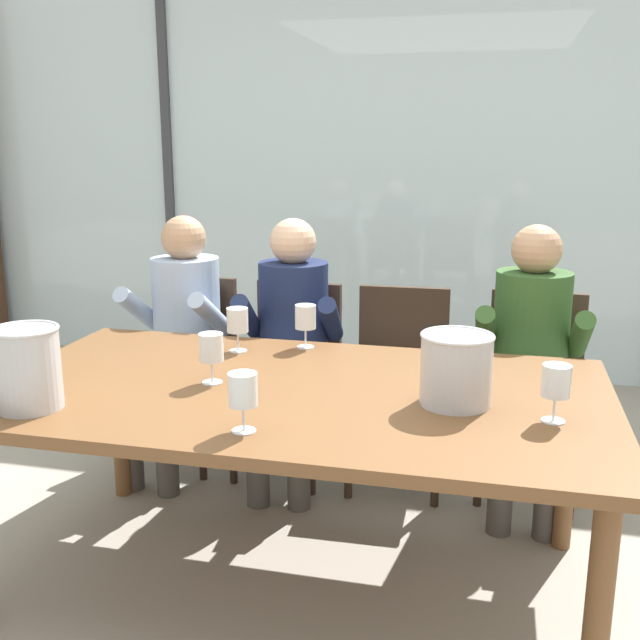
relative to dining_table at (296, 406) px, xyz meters
name	(u,v)px	position (x,y,z in m)	size (l,w,h in m)	color
ground	(351,466)	(0.00, 1.00, -0.67)	(14.00, 14.00, 0.00)	#9E9384
window_glass_panel	(402,179)	(0.00, 2.62, 0.63)	(7.28, 0.03, 2.60)	silver
window_mullion_left	(169,176)	(-1.64, 2.60, 0.63)	(0.06, 0.06, 2.60)	#38383D
hillside_vineyard	(440,210)	(0.00, 5.89, 0.13)	(13.28, 2.40, 1.61)	#568942
dining_table	(296,406)	(0.00, 0.00, 0.00)	(2.08, 1.15, 0.74)	brown
chair_near_curtain	(190,353)	(-0.82, 0.99, -0.15)	(0.46, 0.46, 0.89)	#332319
chair_left_of_center	(292,362)	(-0.29, 0.97, -0.15)	(0.47, 0.47, 0.89)	#332319
chair_center	(400,370)	(0.23, 0.97, -0.15)	(0.45, 0.45, 0.89)	#332319
chair_right_of_center	(533,377)	(0.82, 1.00, -0.15)	(0.47, 0.47, 0.89)	#332319
person_pale_blue_shirt	(179,326)	(-0.80, 0.85, 0.02)	(0.49, 0.63, 1.20)	#9EB2D1
person_navy_polo	(291,333)	(-0.26, 0.85, 0.02)	(0.49, 0.63, 1.20)	#192347
person_olive_shirt	(531,348)	(0.79, 0.85, 0.02)	(0.46, 0.61, 1.20)	#2D5123
ice_bucket_primary	(456,368)	(0.53, -0.03, 0.18)	(0.23, 0.23, 0.23)	#B7B7BC
ice_bucket_secondary	(27,367)	(-0.74, -0.38, 0.20)	(0.21, 0.21, 0.26)	#B7B7BC
wine_glass_by_left_taster	(238,322)	(-0.34, 0.37, 0.18)	(0.08, 0.08, 0.17)	silver
wine_glass_near_bucket	(556,384)	(0.82, -0.12, 0.18)	(0.08, 0.08, 0.17)	silver
wine_glass_center_pour	(211,350)	(-0.29, -0.02, 0.18)	(0.08, 0.08, 0.17)	silver
wine_glass_by_right_taster	(305,319)	(-0.09, 0.48, 0.18)	(0.08, 0.08, 0.17)	silver
wine_glass_spare_empty	(243,391)	(-0.04, -0.41, 0.19)	(0.08, 0.08, 0.17)	silver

